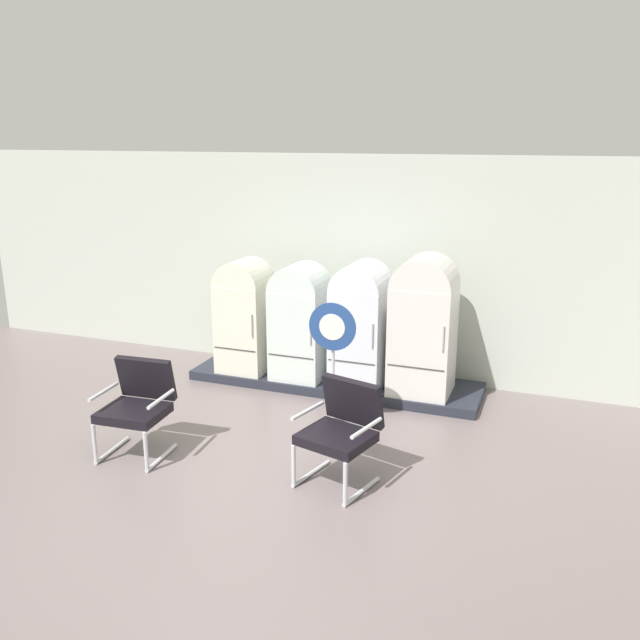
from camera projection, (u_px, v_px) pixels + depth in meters
ground at (217, 508)px, 5.69m from camera, size 12.00×10.00×0.05m
back_wall at (351, 265)px, 8.59m from camera, size 11.76×0.12×2.84m
display_plinth at (334, 381)px, 8.39m from camera, size 3.66×0.95×0.12m
refrigerator_0 at (245, 312)px, 8.44m from camera, size 0.62×0.62×1.45m
refrigerator_1 at (300, 318)px, 8.18m from camera, size 0.64×0.61×1.44m
refrigerator_2 at (361, 321)px, 7.95m from camera, size 0.62×0.71×1.51m
refrigerator_3 at (423, 321)px, 7.66m from camera, size 0.71×0.69×1.64m
armchair_left at (138, 402)px, 6.51m from camera, size 0.70×0.67×0.94m
armchair_right at (342, 427)px, 5.96m from camera, size 0.77×0.77×0.94m
sign_stand at (333, 365)px, 7.01m from camera, size 0.51×0.32×1.40m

